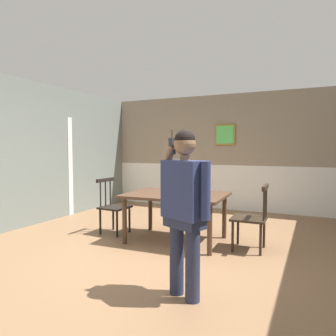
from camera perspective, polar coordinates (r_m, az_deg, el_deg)
The scene contains 7 objects.
ground_plane at distance 4.37m, azimuth -1.45°, elevation -15.73°, with size 7.99×7.99×0.00m, color #846042.
room_back_partition at distance 7.55m, azimuth 10.98°, elevation 2.44°, with size 6.00×0.17×2.70m.
room_left_partition at distance 6.09m, azimuth -27.59°, elevation 2.28°, with size 0.13×7.27×2.70m.
dining_table at distance 4.90m, azimuth 1.46°, elevation -5.65°, with size 1.56×1.14×0.74m.
chair_near_window at distance 5.46m, azimuth -9.90°, elevation -6.82°, with size 0.46×0.46×0.93m.
chair_by_doorway at distance 4.65m, azimuth 14.91°, elevation -8.65°, with size 0.48×0.48×0.93m.
person_figure at distance 3.02m, azimuth 3.12°, elevation -6.23°, with size 0.56×0.38×1.62m.
Camera 1 is at (1.84, -3.68, 1.45)m, focal length 33.68 mm.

